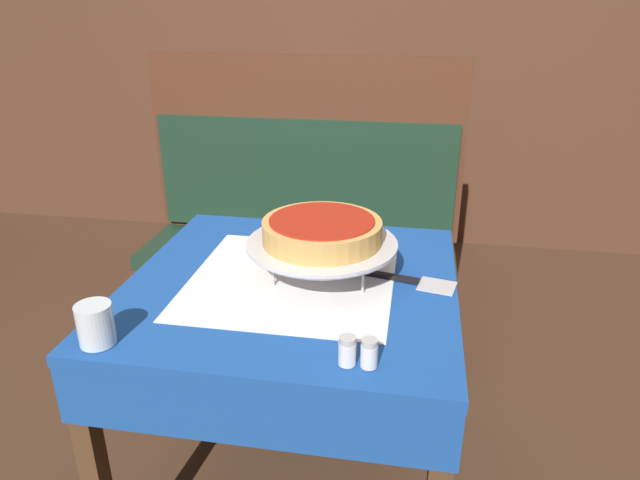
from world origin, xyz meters
TOP-DOWN VIEW (x-y plane):
  - dining_table_front at (0.00, 0.00)m, footprint 0.88×0.88m
  - dining_table_rear at (-0.28, 1.67)m, footprint 0.67×0.67m
  - booth_bench at (-0.16, 0.87)m, footprint 1.34×0.45m
  - back_wall_panel at (0.00, 2.11)m, footprint 6.00×0.04m
  - pizza_pan_stand at (0.08, 0.03)m, footprint 0.40×0.40m
  - deep_dish_pizza at (0.08, 0.03)m, footprint 0.32×0.32m
  - pizza_server at (0.30, 0.04)m, footprint 0.29×0.11m
  - water_glass_near at (-0.35, -0.37)m, footprint 0.08×0.08m
  - salt_shaker at (0.20, -0.36)m, footprint 0.04×0.04m
  - pepper_shaker at (0.24, -0.36)m, footprint 0.04×0.04m
  - condiment_caddy at (-0.24, 1.63)m, footprint 0.13×0.13m

SIDE VIEW (x-z plane):
  - booth_bench at x=-0.16m, z-range -0.25..0.97m
  - dining_table_front at x=0.00m, z-range 0.26..0.99m
  - dining_table_rear at x=-0.28m, z-range 0.26..1.01m
  - pizza_server at x=0.30m, z-range 0.73..0.74m
  - pepper_shaker at x=0.24m, z-range 0.73..0.80m
  - salt_shaker at x=0.20m, z-range 0.73..0.80m
  - water_glass_near at x=-0.35m, z-range 0.73..0.83m
  - condiment_caddy at x=-0.24m, z-range 0.69..0.88m
  - pizza_pan_stand at x=0.08m, z-range 0.78..0.88m
  - deep_dish_pizza at x=0.08m, z-range 0.84..0.90m
  - back_wall_panel at x=0.00m, z-range 0.00..2.40m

